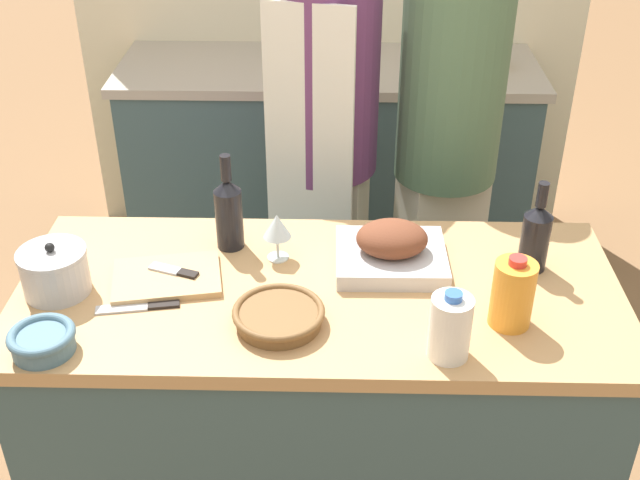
{
  "coord_description": "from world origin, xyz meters",
  "views": [
    {
      "loc": [
        0.04,
        -1.66,
        2.11
      ],
      "look_at": [
        0.0,
        0.1,
        0.99
      ],
      "focal_mm": 45.0,
      "sensor_mm": 36.0,
      "label": 1
    }
  ],
  "objects_px": {
    "wine_bottle_green": "(229,211)",
    "knife_chef": "(141,307)",
    "stock_pot": "(55,271)",
    "person_cook_guest": "(447,139)",
    "wicker_basket": "(279,316)",
    "juice_jug": "(513,294)",
    "condiment_bottle_short": "(321,30)",
    "wine_glass_left": "(277,227)",
    "person_cook_aproned": "(323,132)",
    "condiment_bottle_tall": "(502,54)",
    "wine_bottle_dark": "(536,235)",
    "roasting_pan": "(391,249)",
    "cutting_board": "(167,278)",
    "milk_jug": "(450,327)",
    "knife_paring": "(175,271)",
    "mixing_bowl": "(42,340)"
  },
  "relations": [
    {
      "from": "milk_jug",
      "to": "wine_bottle_dark",
      "type": "distance_m",
      "value": 0.44
    },
    {
      "from": "milk_jug",
      "to": "stock_pot",
      "type": "bearing_deg",
      "value": 166.94
    },
    {
      "from": "roasting_pan",
      "to": "juice_jug",
      "type": "bearing_deg",
      "value": -41.8
    },
    {
      "from": "knife_paring",
      "to": "person_cook_guest",
      "type": "relative_size",
      "value": 0.08
    },
    {
      "from": "wine_glass_left",
      "to": "knife_chef",
      "type": "bearing_deg",
      "value": -144.32
    },
    {
      "from": "condiment_bottle_short",
      "to": "wine_bottle_green",
      "type": "bearing_deg",
      "value": -97.95
    },
    {
      "from": "person_cook_aproned",
      "to": "person_cook_guest",
      "type": "height_order",
      "value": "person_cook_aproned"
    },
    {
      "from": "wine_bottle_green",
      "to": "knife_chef",
      "type": "relative_size",
      "value": 1.34
    },
    {
      "from": "wicker_basket",
      "to": "knife_chef",
      "type": "distance_m",
      "value": 0.35
    },
    {
      "from": "cutting_board",
      "to": "knife_chef",
      "type": "relative_size",
      "value": 1.47
    },
    {
      "from": "juice_jug",
      "to": "condiment_bottle_short",
      "type": "relative_size",
      "value": 0.85
    },
    {
      "from": "wicker_basket",
      "to": "wine_bottle_dark",
      "type": "distance_m",
      "value": 0.7
    },
    {
      "from": "cutting_board",
      "to": "condiment_bottle_short",
      "type": "height_order",
      "value": "condiment_bottle_short"
    },
    {
      "from": "wine_bottle_dark",
      "to": "milk_jug",
      "type": "bearing_deg",
      "value": -125.81
    },
    {
      "from": "wicker_basket",
      "to": "condiment_bottle_short",
      "type": "relative_size",
      "value": 1.01
    },
    {
      "from": "wine_glass_left",
      "to": "condiment_bottle_short",
      "type": "bearing_deg",
      "value": 87.13
    },
    {
      "from": "roasting_pan",
      "to": "cutting_board",
      "type": "relative_size",
      "value": 0.96
    },
    {
      "from": "milk_jug",
      "to": "knife_chef",
      "type": "xyz_separation_m",
      "value": [
        -0.73,
        0.16,
        -0.08
      ]
    },
    {
      "from": "wine_glass_left",
      "to": "knife_paring",
      "type": "relative_size",
      "value": 0.98
    },
    {
      "from": "knife_chef",
      "to": "wicker_basket",
      "type": "bearing_deg",
      "value": -8.93
    },
    {
      "from": "roasting_pan",
      "to": "wine_glass_left",
      "type": "height_order",
      "value": "wine_glass_left"
    },
    {
      "from": "knife_paring",
      "to": "person_cook_aproned",
      "type": "relative_size",
      "value": 0.08
    },
    {
      "from": "knife_chef",
      "to": "wine_bottle_dark",
      "type": "bearing_deg",
      "value": 11.51
    },
    {
      "from": "wicker_basket",
      "to": "condiment_bottle_tall",
      "type": "xyz_separation_m",
      "value": [
        0.81,
        1.7,
        0.06
      ]
    },
    {
      "from": "cutting_board",
      "to": "mixing_bowl",
      "type": "height_order",
      "value": "mixing_bowl"
    },
    {
      "from": "stock_pot",
      "to": "person_cook_guest",
      "type": "height_order",
      "value": "person_cook_guest"
    },
    {
      "from": "roasting_pan",
      "to": "milk_jug",
      "type": "height_order",
      "value": "milk_jug"
    },
    {
      "from": "juice_jug",
      "to": "roasting_pan",
      "type": "bearing_deg",
      "value": 138.2
    },
    {
      "from": "cutting_board",
      "to": "knife_paring",
      "type": "relative_size",
      "value": 2.22
    },
    {
      "from": "stock_pot",
      "to": "condiment_bottle_tall",
      "type": "xyz_separation_m",
      "value": [
        1.37,
        1.58,
        0.02
      ]
    },
    {
      "from": "stock_pot",
      "to": "milk_jug",
      "type": "xyz_separation_m",
      "value": [
        0.96,
        -0.22,
        0.02
      ]
    },
    {
      "from": "stock_pot",
      "to": "wine_bottle_dark",
      "type": "distance_m",
      "value": 1.23
    },
    {
      "from": "juice_jug",
      "to": "person_cook_aproned",
      "type": "distance_m",
      "value": 1.04
    },
    {
      "from": "stock_pot",
      "to": "wine_glass_left",
      "type": "distance_m",
      "value": 0.57
    },
    {
      "from": "milk_jug",
      "to": "person_cook_guest",
      "type": "relative_size",
      "value": 0.1
    },
    {
      "from": "wicker_basket",
      "to": "knife_paring",
      "type": "bearing_deg",
      "value": 146.53
    },
    {
      "from": "person_cook_aproned",
      "to": "wicker_basket",
      "type": "bearing_deg",
      "value": -81.51
    },
    {
      "from": "condiment_bottle_tall",
      "to": "person_cook_aproned",
      "type": "xyz_separation_m",
      "value": [
        -0.72,
        -0.75,
        -0.01
      ]
    },
    {
      "from": "roasting_pan",
      "to": "wine_bottle_dark",
      "type": "bearing_deg",
      "value": -0.54
    },
    {
      "from": "juice_jug",
      "to": "wine_glass_left",
      "type": "distance_m",
      "value": 0.63
    },
    {
      "from": "milk_jug",
      "to": "knife_chef",
      "type": "relative_size",
      "value": 0.84
    },
    {
      "from": "roasting_pan",
      "to": "wine_bottle_green",
      "type": "distance_m",
      "value": 0.45
    },
    {
      "from": "wine_glass_left",
      "to": "condiment_bottle_short",
      "type": "height_order",
      "value": "condiment_bottle_short"
    },
    {
      "from": "roasting_pan",
      "to": "wine_bottle_green",
      "type": "height_order",
      "value": "wine_bottle_green"
    },
    {
      "from": "mixing_bowl",
      "to": "wine_glass_left",
      "type": "bearing_deg",
      "value": 38.15
    },
    {
      "from": "roasting_pan",
      "to": "knife_chef",
      "type": "height_order",
      "value": "roasting_pan"
    },
    {
      "from": "mixing_bowl",
      "to": "knife_paring",
      "type": "xyz_separation_m",
      "value": [
        0.25,
        0.3,
        -0.01
      ]
    },
    {
      "from": "knife_chef",
      "to": "person_cook_aproned",
      "type": "bearing_deg",
      "value": 64.34
    },
    {
      "from": "condiment_bottle_tall",
      "to": "wine_bottle_dark",
      "type": "bearing_deg",
      "value": -96.21
    },
    {
      "from": "wine_glass_left",
      "to": "person_cook_aproned",
      "type": "height_order",
      "value": "person_cook_aproned"
    }
  ]
}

